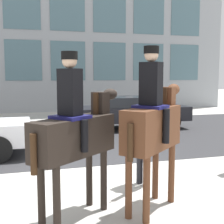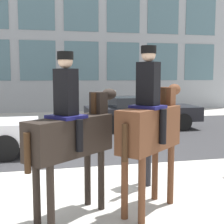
{
  "view_description": "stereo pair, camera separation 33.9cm",
  "coord_description": "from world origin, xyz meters",
  "px_view_note": "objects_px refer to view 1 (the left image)",
  "views": [
    {
      "loc": [
        -1.38,
        -6.79,
        2.2
      ],
      "look_at": [
        0.18,
        -1.3,
        1.55
      ],
      "focal_mm": 50.0,
      "sensor_mm": 36.0,
      "label": 1
    },
    {
      "loc": [
        -1.05,
        -6.87,
        2.2
      ],
      "look_at": [
        0.18,
        -1.3,
        1.55
      ],
      "focal_mm": 50.0,
      "sensor_mm": 36.0,
      "label": 2
    }
  ],
  "objects_px": {
    "mounted_horse_companion": "(153,124)",
    "street_car_far_lane": "(131,111)",
    "mounted_horse_lead": "(76,132)",
    "pedestrian_bystander": "(143,137)"
  },
  "relations": [
    {
      "from": "pedestrian_bystander",
      "to": "street_car_far_lane",
      "type": "height_order",
      "value": "pedestrian_bystander"
    },
    {
      "from": "mounted_horse_lead",
      "to": "pedestrian_bystander",
      "type": "bearing_deg",
      "value": -2.7
    },
    {
      "from": "mounted_horse_companion",
      "to": "street_car_far_lane",
      "type": "distance_m",
      "value": 8.13
    },
    {
      "from": "mounted_horse_companion",
      "to": "street_car_far_lane",
      "type": "height_order",
      "value": "mounted_horse_companion"
    },
    {
      "from": "mounted_horse_companion",
      "to": "street_car_far_lane",
      "type": "bearing_deg",
      "value": 32.11
    },
    {
      "from": "mounted_horse_lead",
      "to": "pedestrian_bystander",
      "type": "relative_size",
      "value": 1.53
    },
    {
      "from": "street_car_far_lane",
      "to": "mounted_horse_lead",
      "type": "bearing_deg",
      "value": -114.94
    },
    {
      "from": "mounted_horse_lead",
      "to": "pedestrian_bystander",
      "type": "distance_m",
      "value": 1.97
    },
    {
      "from": "mounted_horse_lead",
      "to": "street_car_far_lane",
      "type": "relative_size",
      "value": 0.55
    },
    {
      "from": "mounted_horse_companion",
      "to": "pedestrian_bystander",
      "type": "height_order",
      "value": "mounted_horse_companion"
    }
  ]
}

